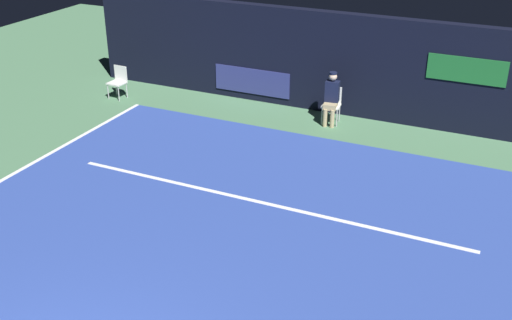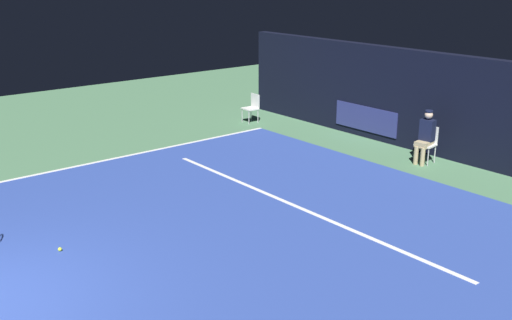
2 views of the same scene
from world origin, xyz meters
The scene contains 8 objects.
ground_plane centered at (0.00, 4.31, 0.00)m, with size 30.19×30.19×0.00m, color #4C7A56.
court_surface centered at (0.00, 4.31, 0.01)m, with size 10.51×10.61×0.01m, color #2D479E.
line_sideline_right centered at (-5.21, 4.31, 0.01)m, with size 0.10×10.61×0.01m, color white.
line_service centered at (0.00, 6.16, 0.01)m, with size 8.20×0.10×0.01m, color white.
back_wall centered at (0.00, 11.41, 1.30)m, with size 14.65×0.33×2.60m.
line_judge_on_chair centered at (-0.07, 10.58, 0.69)m, with size 0.49×0.56×1.32m.
courtside_chair_near centered at (-6.00, 9.91, 0.50)m, with size 0.47×0.44×0.88m.
tennis_ball centered at (-1.00, 1.69, 0.05)m, with size 0.07×0.07×0.07m, color #CCE033.
Camera 2 is at (8.26, -1.59, 4.57)m, focal length 42.26 mm.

